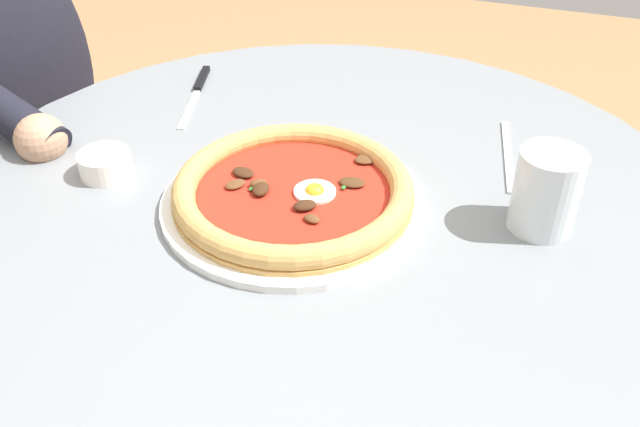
{
  "coord_description": "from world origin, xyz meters",
  "views": [
    {
      "loc": [
        -0.66,
        -0.23,
        1.23
      ],
      "look_at": [
        -0.02,
        -0.01,
        0.74
      ],
      "focal_mm": 38.74,
      "sensor_mm": 36.0,
      "label": 1
    }
  ],
  "objects_px": {
    "dining_table": "(320,275)",
    "ramekin_capers": "(105,163)",
    "steak_knife": "(198,87)",
    "fork_utensil": "(508,155)",
    "pizza_on_plate": "(293,193)",
    "diner_person": "(26,177)",
    "water_glass": "(545,196)"
  },
  "relations": [
    {
      "from": "steak_knife",
      "to": "fork_utensil",
      "type": "relative_size",
      "value": 1.08
    },
    {
      "from": "pizza_on_plate",
      "to": "ramekin_capers",
      "type": "xyz_separation_m",
      "value": [
        -0.02,
        0.25,
        -0.0
      ]
    },
    {
      "from": "pizza_on_plate",
      "to": "diner_person",
      "type": "height_order",
      "value": "diner_person"
    },
    {
      "from": "water_glass",
      "to": "steak_knife",
      "type": "height_order",
      "value": "water_glass"
    },
    {
      "from": "pizza_on_plate",
      "to": "ramekin_capers",
      "type": "relative_size",
      "value": 4.78
    },
    {
      "from": "dining_table",
      "to": "pizza_on_plate",
      "type": "distance_m",
      "value": 0.15
    },
    {
      "from": "water_glass",
      "to": "ramekin_capers",
      "type": "height_order",
      "value": "water_glass"
    },
    {
      "from": "pizza_on_plate",
      "to": "water_glass",
      "type": "height_order",
      "value": "water_glass"
    },
    {
      "from": "ramekin_capers",
      "to": "diner_person",
      "type": "bearing_deg",
      "value": 59.35
    },
    {
      "from": "water_glass",
      "to": "ramekin_capers",
      "type": "distance_m",
      "value": 0.54
    },
    {
      "from": "dining_table",
      "to": "water_glass",
      "type": "distance_m",
      "value": 0.31
    },
    {
      "from": "ramekin_capers",
      "to": "diner_person",
      "type": "relative_size",
      "value": 0.06
    },
    {
      "from": "water_glass",
      "to": "diner_person",
      "type": "distance_m",
      "value": 0.96
    },
    {
      "from": "steak_knife",
      "to": "ramekin_capers",
      "type": "bearing_deg",
      "value": -178.81
    },
    {
      "from": "pizza_on_plate",
      "to": "diner_person",
      "type": "relative_size",
      "value": 0.27
    },
    {
      "from": "ramekin_capers",
      "to": "pizza_on_plate",
      "type": "bearing_deg",
      "value": -86.08
    },
    {
      "from": "dining_table",
      "to": "water_glass",
      "type": "bearing_deg",
      "value": -82.88
    },
    {
      "from": "dining_table",
      "to": "ramekin_capers",
      "type": "height_order",
      "value": "ramekin_capers"
    },
    {
      "from": "dining_table",
      "to": "ramekin_capers",
      "type": "distance_m",
      "value": 0.32
    },
    {
      "from": "steak_knife",
      "to": "fork_utensil",
      "type": "xyz_separation_m",
      "value": [
        -0.04,
        -0.49,
        -0.0
      ]
    },
    {
      "from": "steak_knife",
      "to": "pizza_on_plate",
      "type": "bearing_deg",
      "value": -133.46
    },
    {
      "from": "pizza_on_plate",
      "to": "water_glass",
      "type": "bearing_deg",
      "value": -78.76
    },
    {
      "from": "steak_knife",
      "to": "ramekin_capers",
      "type": "xyz_separation_m",
      "value": [
        -0.26,
        -0.01,
        0.01
      ]
    },
    {
      "from": "water_glass",
      "to": "pizza_on_plate",
      "type": "bearing_deg",
      "value": 101.24
    },
    {
      "from": "dining_table",
      "to": "fork_utensil",
      "type": "height_order",
      "value": "fork_utensil"
    },
    {
      "from": "dining_table",
      "to": "pizza_on_plate",
      "type": "bearing_deg",
      "value": 133.28
    },
    {
      "from": "pizza_on_plate",
      "to": "steak_knife",
      "type": "distance_m",
      "value": 0.36
    },
    {
      "from": "ramekin_capers",
      "to": "dining_table",
      "type": "bearing_deg",
      "value": -81.53
    },
    {
      "from": "fork_utensil",
      "to": "steak_knife",
      "type": "bearing_deg",
      "value": 85.11
    },
    {
      "from": "dining_table",
      "to": "ramekin_capers",
      "type": "relative_size",
      "value": 14.56
    },
    {
      "from": "dining_table",
      "to": "diner_person",
      "type": "height_order",
      "value": "diner_person"
    },
    {
      "from": "dining_table",
      "to": "pizza_on_plate",
      "type": "height_order",
      "value": "pizza_on_plate"
    }
  ]
}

